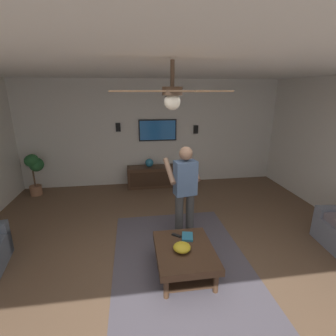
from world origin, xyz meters
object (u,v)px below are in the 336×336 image
(person_standing, at_px, (185,188))
(bowl, at_px, (182,247))
(coffee_table, at_px, (185,255))
(wall_speaker_right, at_px, (118,127))
(book, at_px, (187,237))
(tv, at_px, (158,130))
(wall_speaker_left, at_px, (196,129))
(remote_white, at_px, (181,248))
(potted_plant_tall, at_px, (34,167))
(media_console, at_px, (159,176))
(remote_black, at_px, (176,235))
(ceiling_fan, at_px, (173,94))
(vase_round, at_px, (149,163))

(person_standing, xyz_separation_m, bowl, (-0.96, 0.23, -0.48))
(coffee_table, xyz_separation_m, wall_speaker_right, (3.68, 1.00, 1.29))
(bowl, xyz_separation_m, book, (0.30, -0.14, -0.04))
(tv, distance_m, wall_speaker_left, 1.05)
(remote_white, height_order, wall_speaker_right, wall_speaker_right)
(potted_plant_tall, bearing_deg, wall_speaker_left, -84.00)
(bowl, relative_size, book, 1.10)
(media_console, bearing_deg, tv, -180.00)
(coffee_table, relative_size, wall_speaker_right, 4.55)
(coffee_table, bearing_deg, media_console, -0.49)
(wall_speaker_right, bearing_deg, media_console, -103.83)
(remote_black, distance_m, ceiling_fan, 2.18)
(bowl, xyz_separation_m, remote_white, (0.05, 0.00, -0.04))
(bowl, bearing_deg, remote_black, 1.55)
(potted_plant_tall, bearing_deg, tv, -82.22)
(tv, relative_size, wall_speaker_left, 4.58)
(tv, bearing_deg, remote_black, -1.51)
(wall_speaker_left, height_order, ceiling_fan, ceiling_fan)
(remote_white, bearing_deg, remote_black, 123.49)
(wall_speaker_left, bearing_deg, person_standing, 162.21)
(coffee_table, xyz_separation_m, tv, (3.67, -0.03, 1.19))
(potted_plant_tall, height_order, wall_speaker_left, wall_speaker_left)
(potted_plant_tall, height_order, ceiling_fan, ceiling_fan)
(tv, bearing_deg, vase_round, -49.41)
(tv, relative_size, wall_speaker_right, 4.58)
(book, bearing_deg, wall_speaker_right, -149.96)
(person_standing, distance_m, potted_plant_tall, 3.98)
(tv, height_order, wall_speaker_right, tv)
(tv, height_order, vase_round, tv)
(wall_speaker_left, relative_size, ceiling_fan, 0.18)
(person_standing, xyz_separation_m, wall_speaker_right, (2.77, 1.19, 0.65))
(person_standing, height_order, potted_plant_tall, person_standing)
(potted_plant_tall, xyz_separation_m, ceiling_fan, (-3.68, -2.78, 1.74))
(wall_speaker_left, bearing_deg, potted_plant_tall, 96.00)
(coffee_table, xyz_separation_m, ceiling_fan, (-0.42, 0.25, 2.16))
(coffee_table, relative_size, bowl, 4.14)
(coffee_table, relative_size, potted_plant_tall, 0.94)
(ceiling_fan, bearing_deg, remote_white, -25.05)
(media_console, xyz_separation_m, vase_round, (0.02, 0.26, 0.39))
(remote_black, bearing_deg, tv, 127.93)
(remote_white, bearing_deg, coffee_table, 26.73)
(person_standing, relative_size, wall_speaker_right, 7.45)
(vase_round, bearing_deg, tv, -49.41)
(media_console, relative_size, book, 7.73)
(remote_white, relative_size, wall_speaker_left, 0.68)
(book, relative_size, vase_round, 1.00)
(bowl, xyz_separation_m, wall_speaker_left, (3.73, -1.12, 1.03))
(potted_plant_tall, relative_size, book, 4.83)
(wall_speaker_left, bearing_deg, bowl, 163.24)
(wall_speaker_left, xyz_separation_m, wall_speaker_right, (0.00, 2.08, 0.10))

